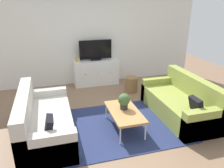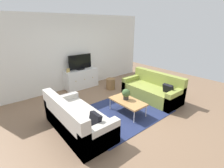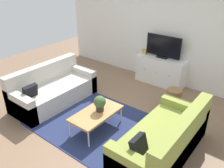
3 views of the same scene
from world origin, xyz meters
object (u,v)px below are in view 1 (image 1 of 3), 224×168
(flat_screen_tv, at_px, (96,50))
(wicker_basket, at_px, (131,84))
(couch_right_side, at_px, (182,103))
(coffee_table, at_px, (124,112))
(couch_left_side, at_px, (42,123))
(mantel_clock, at_px, (78,59))
(tv_console, at_px, (96,72))
(potted_plant, at_px, (124,101))

(flat_screen_tv, distance_m, wicker_basket, 1.41)
(couch_right_side, bearing_deg, flat_screen_tv, 119.46)
(coffee_table, distance_m, flat_screen_tv, 2.64)
(couch_left_side, relative_size, wicker_basket, 4.70)
(coffee_table, bearing_deg, flat_screen_tv, 89.81)
(couch_right_side, relative_size, coffee_table, 1.87)
(flat_screen_tv, relative_size, wicker_basket, 2.26)
(couch_right_side, height_order, coffee_table, couch_right_side)
(flat_screen_tv, relative_size, mantel_clock, 7.12)
(couch_left_side, xyz_separation_m, couch_right_side, (2.88, 0.00, 0.00))
(couch_left_side, bearing_deg, tv_console, 57.28)
(coffee_table, xyz_separation_m, flat_screen_tv, (0.01, 2.56, 0.66))
(couch_right_side, bearing_deg, wicker_basket, 110.39)
(flat_screen_tv, bearing_deg, wicker_basket, -47.61)
(tv_console, distance_m, wicker_basket, 1.15)
(flat_screen_tv, bearing_deg, tv_console, -90.00)
(tv_console, bearing_deg, couch_right_side, -60.33)
(couch_left_side, relative_size, potted_plant, 6.18)
(couch_left_side, relative_size, coffee_table, 1.87)
(wicker_basket, bearing_deg, couch_right_side, -69.61)
(couch_right_side, xyz_separation_m, mantel_clock, (-1.87, 2.37, 0.51))
(coffee_table, bearing_deg, mantel_clock, 101.40)
(tv_console, bearing_deg, flat_screen_tv, 90.00)
(potted_plant, distance_m, flat_screen_tv, 2.52)
(couch_right_side, relative_size, wicker_basket, 4.70)
(mantel_clock, bearing_deg, tv_console, -0.01)
(couch_right_side, bearing_deg, coffee_table, -173.02)
(couch_right_side, relative_size, tv_console, 1.50)
(couch_left_side, bearing_deg, potted_plant, -3.03)
(mantel_clock, bearing_deg, couch_left_side, -112.94)
(potted_plant, height_order, flat_screen_tv, flat_screen_tv)
(potted_plant, relative_size, tv_console, 0.24)
(potted_plant, relative_size, flat_screen_tv, 0.34)
(flat_screen_tv, bearing_deg, mantel_clock, -177.80)
(tv_console, bearing_deg, potted_plant, -89.77)
(tv_console, relative_size, flat_screen_tv, 1.38)
(tv_console, height_order, mantel_clock, mantel_clock)
(couch_left_side, xyz_separation_m, flat_screen_tv, (1.53, 2.39, 0.73))
(flat_screen_tv, height_order, wicker_basket, flat_screen_tv)
(couch_left_side, relative_size, couch_right_side, 1.00)
(couch_right_side, xyz_separation_m, wicker_basket, (-0.57, 1.54, -0.08))
(couch_left_side, distance_m, flat_screen_tv, 2.93)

